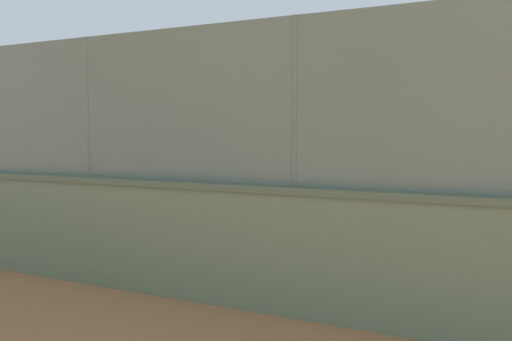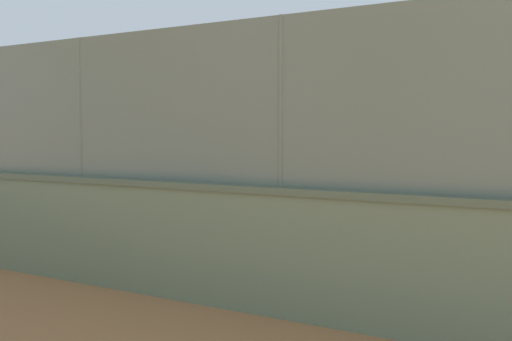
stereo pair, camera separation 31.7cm
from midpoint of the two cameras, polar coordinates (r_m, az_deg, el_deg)
The scene contains 6 objects.
ground_plane at distance 17.15m, azimuth 9.19°, elevation -3.11°, with size 260.00×260.00×0.00m, color #A36B42.
perimeter_wall at distance 9.32m, azimuth -25.29°, elevation -4.81°, with size 22.65×1.12×1.51m.
fence_panel_on_wall at distance 9.22m, azimuth -25.63°, elevation 5.91°, with size 22.25×0.73×1.97m.
player_foreground_swinging at distance 18.28m, azimuth 13.47°, elevation 0.05°, with size 1.16×0.73×1.51m.
player_at_service_line at distance 14.68m, azimuth 1.34°, elevation -0.51°, with size 0.99×0.84×1.62m.
sports_ball at distance 17.34m, azimuth 13.35°, elevation -2.93°, with size 0.10×0.10×0.10m, color orange.
Camera 1 is at (-4.40, 16.47, 2.15)m, focal length 37.46 mm.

